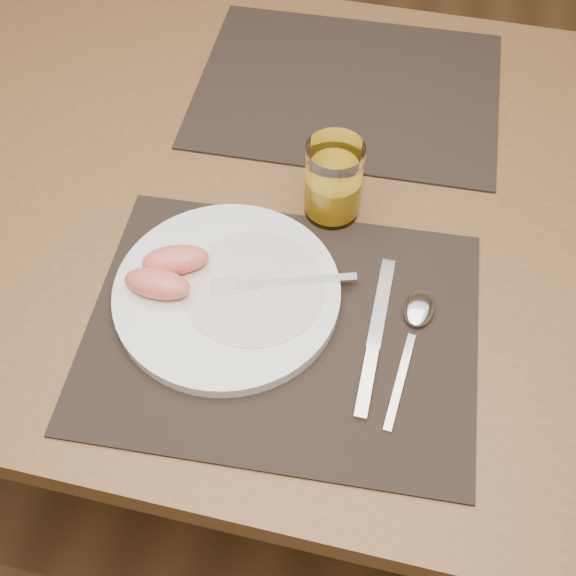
% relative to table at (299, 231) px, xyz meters
% --- Properties ---
extents(ground, '(5.00, 5.00, 0.00)m').
position_rel_table_xyz_m(ground, '(0.00, 0.00, -0.67)').
color(ground, brown).
rests_on(ground, ground).
extents(table, '(1.40, 0.90, 0.75)m').
position_rel_table_xyz_m(table, '(0.00, 0.00, 0.00)').
color(table, brown).
rests_on(table, ground).
extents(placemat_near, '(0.47, 0.38, 0.00)m').
position_rel_table_xyz_m(placemat_near, '(0.03, -0.22, 0.09)').
color(placemat_near, black).
rests_on(placemat_near, table).
extents(placemat_far, '(0.46, 0.37, 0.00)m').
position_rel_table_xyz_m(placemat_far, '(0.02, 0.22, 0.09)').
color(placemat_far, black).
rests_on(placemat_far, table).
extents(plate, '(0.27, 0.27, 0.02)m').
position_rel_table_xyz_m(plate, '(-0.05, -0.19, 0.10)').
color(plate, white).
rests_on(plate, placemat_near).
extents(plate_dressing, '(0.17, 0.17, 0.00)m').
position_rel_table_xyz_m(plate_dressing, '(-0.02, -0.18, 0.10)').
color(plate_dressing, white).
rests_on(plate_dressing, plate).
extents(fork, '(0.17, 0.07, 0.00)m').
position_rel_table_xyz_m(fork, '(0.00, -0.17, 0.11)').
color(fork, silver).
rests_on(fork, plate).
extents(knife, '(0.02, 0.22, 0.01)m').
position_rel_table_xyz_m(knife, '(0.14, -0.22, 0.09)').
color(knife, silver).
rests_on(knife, placemat_near).
extents(spoon, '(0.04, 0.19, 0.01)m').
position_rel_table_xyz_m(spoon, '(0.18, -0.18, 0.09)').
color(spoon, silver).
rests_on(spoon, placemat_near).
extents(juice_glass, '(0.07, 0.07, 0.11)m').
position_rel_table_xyz_m(juice_glass, '(0.05, -0.03, 0.14)').
color(juice_glass, white).
rests_on(juice_glass, placemat_near).
extents(grapefruit_wedges, '(0.09, 0.09, 0.03)m').
position_rel_table_xyz_m(grapefruit_wedges, '(-0.12, -0.20, 0.12)').
color(grapefruit_wedges, '#E36D5C').
rests_on(grapefruit_wedges, plate).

